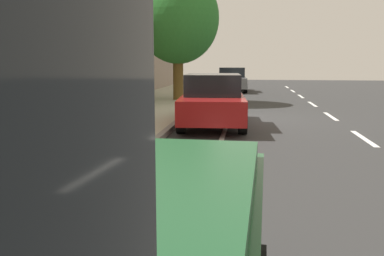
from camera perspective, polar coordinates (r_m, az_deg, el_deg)
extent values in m
plane|color=#303030|center=(13.86, 6.49, 1.33)|extent=(60.33, 60.33, 0.00)
cube|color=#A6A790|center=(14.40, -8.27, 1.88)|extent=(3.60, 37.71, 0.14)
cube|color=gray|center=(14.00, -0.86, 1.77)|extent=(0.16, 37.71, 0.14)
cube|color=white|center=(31.67, 13.01, 5.55)|extent=(0.14, 2.20, 0.01)
cube|color=white|center=(27.50, 13.78, 5.00)|extent=(0.14, 2.20, 0.01)
cube|color=white|center=(23.34, 14.83, 4.26)|extent=(0.14, 2.20, 0.01)
cube|color=white|center=(19.19, 16.34, 3.20)|extent=(0.14, 2.20, 0.01)
cube|color=white|center=(15.08, 18.66, 1.56)|extent=(0.14, 2.20, 0.01)
cube|color=white|center=(11.03, 22.69, -1.32)|extent=(0.14, 2.20, 0.01)
cube|color=white|center=(13.87, 5.15, 1.38)|extent=(0.12, 37.71, 0.01)
cube|color=gray|center=(15.03, -16.27, 13.13)|extent=(0.50, 37.71, 6.01)
cube|color=slate|center=(26.34, 5.51, 6.35)|extent=(1.99, 4.49, 0.64)
cube|color=black|center=(26.31, 5.53, 7.70)|extent=(1.66, 2.18, 0.60)
cylinder|color=black|center=(24.99, 3.67, 5.60)|extent=(0.25, 0.67, 0.66)
cylinder|color=black|center=(25.01, 7.40, 5.55)|extent=(0.25, 0.67, 0.66)
cylinder|color=black|center=(27.72, 3.79, 5.95)|extent=(0.25, 0.67, 0.66)
cylinder|color=black|center=(27.73, 7.15, 5.90)|extent=(0.25, 0.67, 0.66)
cube|color=maroon|center=(12.13, 2.90, 3.13)|extent=(2.05, 4.51, 0.64)
cube|color=black|center=(12.08, 2.92, 6.05)|extent=(1.68, 2.20, 0.60)
cylinder|color=black|center=(10.86, -1.53, 0.99)|extent=(0.26, 0.67, 0.66)
cylinder|color=black|center=(10.83, 7.04, 0.90)|extent=(0.26, 0.67, 0.66)
cylinder|color=black|center=(13.56, -0.42, 2.62)|extent=(0.26, 0.67, 0.66)
cylinder|color=black|center=(13.53, 6.44, 2.55)|extent=(0.26, 0.67, 0.66)
cube|color=#1E512D|center=(2.16, -17.65, -9.19)|extent=(1.97, 2.73, 0.12)
torus|color=black|center=(5.31, -4.71, -7.32)|extent=(0.73, 0.23, 0.74)
torus|color=black|center=(5.84, -13.87, -6.01)|extent=(0.73, 0.23, 0.74)
cylinder|color=#1926A5|center=(5.47, -8.38, -5.88)|extent=(0.63, 0.20, 0.55)
cylinder|color=#1926A5|center=(5.66, -11.56, -5.55)|extent=(0.14, 0.07, 0.51)
cylinder|color=#1926A5|center=(5.43, -8.92, -3.26)|extent=(0.71, 0.22, 0.05)
cylinder|color=#1926A5|center=(5.77, -12.48, -7.02)|extent=(0.35, 0.13, 0.20)
cylinder|color=#1926A5|center=(5.73, -12.99, -4.54)|extent=(0.26, 0.10, 0.36)
cylinder|color=#1926A5|center=(5.28, -5.12, -5.43)|extent=(0.12, 0.06, 0.36)
cube|color=black|center=(5.62, -12.09, -2.62)|extent=(0.26, 0.16, 0.05)
cylinder|color=black|center=(5.24, -5.53, -2.88)|extent=(0.14, 0.45, 0.03)
cylinder|color=#C6B284|center=(5.94, -10.63, -5.10)|extent=(0.15, 0.15, 0.86)
cylinder|color=#C6B284|center=(6.10, -9.57, -4.69)|extent=(0.15, 0.15, 0.86)
cube|color=white|center=(5.88, -10.29, 2.02)|extent=(0.33, 0.43, 0.61)
cylinder|color=white|center=(5.68, -11.74, 1.41)|extent=(0.10, 0.10, 0.57)
cylinder|color=white|center=(6.10, -8.92, 2.03)|extent=(0.10, 0.10, 0.57)
sphere|color=tan|center=(5.85, -10.41, 6.13)|extent=(0.24, 0.24, 0.24)
sphere|color=navy|center=(5.84, -10.42, 6.54)|extent=(0.27, 0.27, 0.27)
cube|color=black|center=(5.99, -11.88, 2.30)|extent=(0.26, 0.34, 0.44)
cylinder|color=brown|center=(19.09, -1.93, 7.94)|extent=(0.47, 0.47, 2.65)
ellipsoid|color=#2B752D|center=(19.18, -1.97, 14.97)|extent=(3.72, 3.72, 4.08)
cylinder|color=black|center=(7.98, -21.41, -0.95)|extent=(0.15, 0.15, 0.83)
cylinder|color=black|center=(8.08, -22.68, -0.92)|extent=(0.15, 0.15, 0.83)
cube|color=#264C26|center=(7.94, -22.36, 4.13)|extent=(0.39, 0.25, 0.59)
cylinder|color=#264C26|center=(7.83, -20.66, 3.94)|extent=(0.10, 0.10, 0.56)
cylinder|color=#264C26|center=(8.07, -23.98, 3.88)|extent=(0.10, 0.10, 0.56)
sphere|color=tan|center=(7.92, -22.54, 7.10)|extent=(0.23, 0.23, 0.23)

